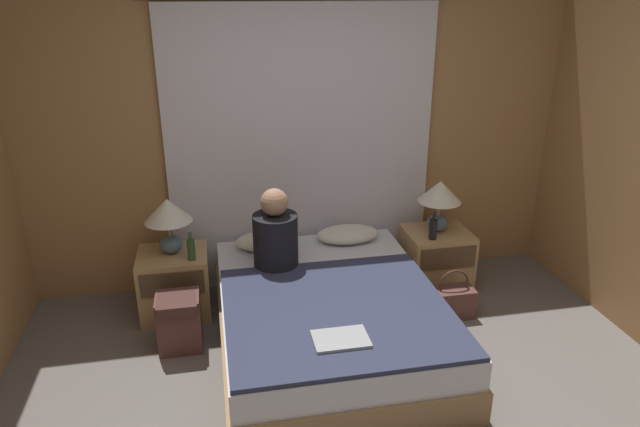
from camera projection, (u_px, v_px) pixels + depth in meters
name	position (u px, v px, depth m)	size (l,w,h in m)	color
wall_back	(300.00, 133.00, 4.49)	(4.38, 0.06, 2.50)	#A37547
curtain_panel	(302.00, 150.00, 4.48)	(2.29, 0.02, 2.26)	silver
bed	(328.00, 319.00, 3.89)	(1.46, 1.92, 0.42)	#99754C
nightstand_left	(175.00, 283.00, 4.28)	(0.51, 0.46, 0.49)	tan
nightstand_right	(436.00, 259.00, 4.66)	(0.51, 0.46, 0.49)	tan
lamp_left	(168.00, 216.00, 4.11)	(0.34, 0.34, 0.42)	slate
lamp_right	(440.00, 196.00, 4.49)	(0.34, 0.34, 0.42)	slate
pillow_left	(268.00, 241.00, 4.43)	(0.50, 0.31, 0.12)	silver
pillow_right	(348.00, 234.00, 4.55)	(0.50, 0.31, 0.12)	silver
blanket_on_bed	(337.00, 310.00, 3.56)	(1.40, 1.32, 0.03)	#2D334C
person_left_in_bed	(275.00, 236.00, 4.06)	(0.32, 0.32, 0.60)	black
beer_bottle_on_left_stand	(191.00, 249.00, 4.08)	(0.06, 0.06, 0.21)	#2D4C28
beer_bottle_on_right_stand	(433.00, 229.00, 4.41)	(0.06, 0.06, 0.22)	black
laptop_on_bed	(341.00, 339.00, 3.23)	(0.32, 0.22, 0.02)	#9EA0A5
backpack_on_floor	(179.00, 319.00, 3.86)	(0.29, 0.28, 0.39)	brown
handbag_on_floor	(452.00, 301.00, 4.28)	(0.31, 0.19, 0.38)	brown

